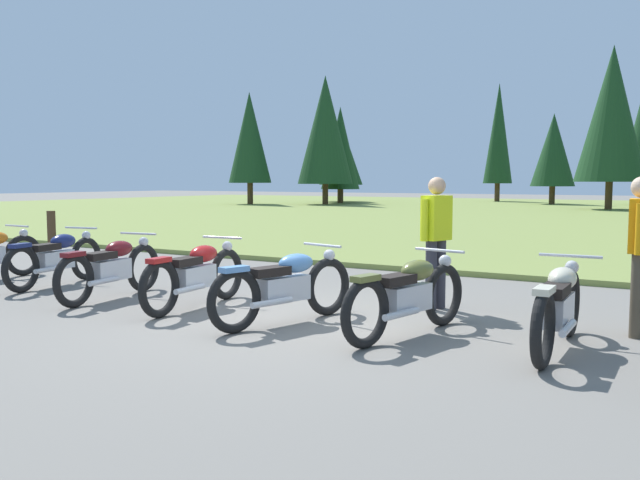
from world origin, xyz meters
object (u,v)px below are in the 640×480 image
motorcycle_red (196,274)px  motorcycle_cream (559,306)px  motorcycle_olive (408,295)px  trail_marker_post (52,235)px  rider_with_back_turned (436,235)px  motorcycle_navy (56,258)px  rider_near_row_end (640,246)px  motorcycle_sky_blue (285,286)px  motorcycle_maroon (112,267)px

motorcycle_red → motorcycle_cream: bearing=1.4°
motorcycle_olive → trail_marker_post: size_ratio=2.07×
rider_with_back_turned → motorcycle_olive: bearing=-79.0°
motorcycle_navy → rider_near_row_end: 8.15m
motorcycle_navy → motorcycle_sky_blue: size_ratio=1.01×
motorcycle_maroon → motorcycle_olive: 4.39m
rider_with_back_turned → trail_marker_post: bearing=173.7°
rider_with_back_turned → trail_marker_post: 8.76m
motorcycle_red → rider_with_back_turned: bearing=29.3°
trail_marker_post → motorcycle_maroon: bearing=-29.0°
motorcycle_maroon → motorcycle_cream: bearing=2.1°
motorcycle_navy → motorcycle_cream: bearing=-1.1°
motorcycle_cream → motorcycle_sky_blue: bearing=-173.9°
motorcycle_sky_blue → motorcycle_red: bearing=172.3°
motorcycle_maroon → motorcycle_red: 1.43m
motorcycle_red → rider_near_row_end: bearing=13.2°
motorcycle_red → rider_with_back_turned: 3.09m
motorcycle_olive → motorcycle_cream: size_ratio=0.99×
motorcycle_cream → rider_with_back_turned: 2.31m
motorcycle_sky_blue → motorcycle_maroon: bearing=178.1°
motorcycle_olive → motorcycle_cream: 1.49m
rider_with_back_turned → motorcycle_red: bearing=-150.7°
motorcycle_olive → rider_with_back_turned: bearing=101.0°
motorcycle_navy → trail_marker_post: 3.70m
motorcycle_sky_blue → trail_marker_post: trail_marker_post is taller
motorcycle_olive → motorcycle_sky_blue: bearing=-174.0°
motorcycle_navy → motorcycle_maroon: (1.64, -0.37, 0.00)m
trail_marker_post → rider_near_row_end: bearing=-6.6°
motorcycle_maroon → motorcycle_navy: bearing=167.4°
motorcycle_cream → rider_near_row_end: size_ratio=1.26×
motorcycle_red → motorcycle_sky_blue: bearing=-7.7°
motorcycle_maroon → trail_marker_post: (-4.61, 2.56, 0.06)m
rider_near_row_end → rider_with_back_turned: 2.38m
motorcycle_sky_blue → motorcycle_olive: size_ratio=0.99×
rider_with_back_turned → trail_marker_post: rider_with_back_turned is taller
motorcycle_cream → trail_marker_post: 10.74m
motorcycle_red → motorcycle_navy: bearing=175.2°
motorcycle_red → motorcycle_sky_blue: 1.52m
motorcycle_maroon → rider_with_back_turned: 4.42m
motorcycle_maroon → trail_marker_post: bearing=151.0°
motorcycle_maroon → motorcycle_sky_blue: size_ratio=1.02×
rider_near_row_end → trail_marker_post: (-11.06, 1.27, -0.45)m
rider_near_row_end → trail_marker_post: size_ratio=1.66×
motorcycle_navy → motorcycle_cream: size_ratio=0.99×
motorcycle_navy → rider_with_back_turned: 5.88m
trail_marker_post → motorcycle_red: bearing=-22.1°
motorcycle_maroon → rider_near_row_end: 6.59m
motorcycle_sky_blue → trail_marker_post: (-7.55, 2.65, 0.06)m
motorcycle_olive → rider_near_row_end: rider_near_row_end is taller
motorcycle_maroon → motorcycle_sky_blue: same height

